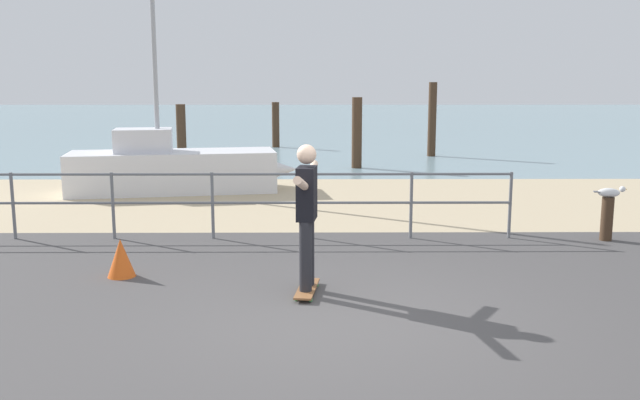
% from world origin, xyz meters
% --- Properties ---
extents(ground_plane, '(24.00, 10.00, 0.04)m').
position_xyz_m(ground_plane, '(0.00, -1.00, 0.00)').
color(ground_plane, '#474444').
rests_on(ground_plane, ground).
extents(beach_strip, '(24.00, 6.00, 0.04)m').
position_xyz_m(beach_strip, '(0.00, 7.00, 0.00)').
color(beach_strip, tan).
rests_on(beach_strip, ground).
extents(sea_surface, '(72.00, 50.00, 0.04)m').
position_xyz_m(sea_surface, '(0.00, 35.00, 0.00)').
color(sea_surface, '#75939E').
rests_on(sea_surface, ground).
extents(railing_fence, '(10.73, 0.05, 1.05)m').
position_xyz_m(railing_fence, '(-2.56, 3.60, 0.69)').
color(railing_fence, slate).
rests_on(railing_fence, ground).
extents(sailboat, '(5.06, 2.13, 5.71)m').
position_xyz_m(sailboat, '(-3.16, 8.17, 0.53)').
color(sailboat, silver).
rests_on(sailboat, ground).
extents(skateboard, '(0.30, 0.82, 0.08)m').
position_xyz_m(skateboard, '(-0.32, 0.81, 0.07)').
color(skateboard, brown).
rests_on(skateboard, ground).
extents(skateboarder, '(0.27, 1.45, 1.65)m').
position_xyz_m(skateboarder, '(-0.32, 0.81, 1.02)').
color(skateboarder, '#26262B').
rests_on(skateboarder, skateboard).
extents(bollard_short, '(0.18, 0.18, 0.69)m').
position_xyz_m(bollard_short, '(4.22, 3.43, 0.34)').
color(bollard_short, '#422D1E').
rests_on(bollard_short, ground).
extents(seagull, '(0.49, 0.20, 0.18)m').
position_xyz_m(seagull, '(4.24, 3.43, 0.76)').
color(seagull, white).
rests_on(seagull, bollard_short).
extents(groyne_post_0, '(0.28, 0.28, 1.71)m').
position_xyz_m(groyne_post_0, '(-4.19, 13.79, 0.86)').
color(groyne_post_0, '#422D1E').
rests_on(groyne_post_0, ground).
extents(groyne_post_1, '(0.26, 0.26, 1.63)m').
position_xyz_m(groyne_post_1, '(-1.63, 18.14, 0.82)').
color(groyne_post_1, '#422D1E').
rests_on(groyne_post_1, ground).
extents(groyne_post_2, '(0.28, 0.28, 1.96)m').
position_xyz_m(groyne_post_2, '(0.93, 12.21, 0.98)').
color(groyne_post_2, '#422D1E').
rests_on(groyne_post_2, ground).
extents(groyne_post_3, '(0.26, 0.26, 2.35)m').
position_xyz_m(groyne_post_3, '(3.50, 15.16, 1.18)').
color(groyne_post_3, '#422D1E').
rests_on(groyne_post_3, ground).
extents(traffic_cone, '(0.36, 0.36, 0.50)m').
position_xyz_m(traffic_cone, '(-2.64, 1.51, 0.25)').
color(traffic_cone, '#E55919').
rests_on(traffic_cone, ground).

